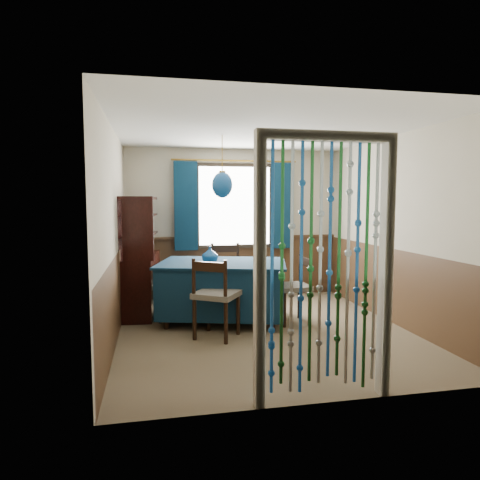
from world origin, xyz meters
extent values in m
plane|color=brown|center=(0.00, 0.00, 0.00)|extent=(4.00, 4.00, 0.00)
plane|color=silver|center=(0.00, 0.00, 2.50)|extent=(4.00, 4.00, 0.00)
plane|color=#B8AE96|center=(0.00, 2.00, 1.25)|extent=(3.60, 0.00, 3.60)
plane|color=#B8AE96|center=(0.00, -2.00, 1.25)|extent=(3.60, 0.00, 3.60)
plane|color=#B8AE96|center=(-1.80, 0.00, 1.25)|extent=(0.00, 4.00, 4.00)
plane|color=#B8AE96|center=(1.80, 0.00, 1.25)|extent=(0.00, 4.00, 4.00)
plane|color=#442C1A|center=(0.00, 1.99, 0.50)|extent=(3.60, 0.00, 3.60)
plane|color=#442C1A|center=(0.00, -1.99, 0.50)|extent=(3.60, 0.00, 3.60)
plane|color=#442C1A|center=(-1.79, 0.00, 0.50)|extent=(0.00, 4.00, 4.00)
plane|color=#442C1A|center=(1.79, 0.00, 0.50)|extent=(0.00, 4.00, 4.00)
cube|color=black|center=(0.00, 1.95, 1.55)|extent=(1.32, 0.12, 1.42)
cube|color=#0A2338|center=(-0.44, 0.53, 0.45)|extent=(1.86, 1.49, 0.66)
cube|color=#0A2338|center=(-0.44, 0.53, 0.80)|extent=(1.93, 1.57, 0.03)
cylinder|color=black|center=(-1.20, 0.30, 0.07)|extent=(0.07, 0.07, 0.14)
cylinder|color=black|center=(0.11, -0.06, 0.07)|extent=(0.07, 0.07, 0.14)
cylinder|color=black|center=(-0.98, 1.11, 0.07)|extent=(0.07, 0.07, 0.14)
cylinder|color=black|center=(0.33, 0.75, 0.07)|extent=(0.07, 0.07, 0.14)
cylinder|color=black|center=(-0.89, -0.21, 0.25)|extent=(0.05, 0.05, 0.49)
cylinder|color=black|center=(-0.55, -0.43, 0.25)|extent=(0.05, 0.05, 0.49)
cylinder|color=black|center=(-0.69, 0.11, 0.25)|extent=(0.05, 0.05, 0.49)
cylinder|color=black|center=(-0.35, -0.11, 0.25)|extent=(0.05, 0.05, 0.49)
cube|color=#5B5549|center=(-0.62, -0.16, 0.52)|extent=(0.65, 0.65, 0.07)
cube|color=black|center=(-0.73, -0.33, 0.89)|extent=(0.38, 0.26, 0.11)
cylinder|color=black|center=(-0.90, -0.22, 0.73)|extent=(0.04, 0.04, 0.48)
cylinder|color=black|center=(-0.56, -0.44, 0.73)|extent=(0.04, 0.04, 0.48)
cylinder|color=black|center=(-0.05, 1.40, 0.25)|extent=(0.05, 0.05, 0.49)
cylinder|color=black|center=(-0.45, 1.43, 0.25)|extent=(0.05, 0.05, 0.49)
cylinder|color=black|center=(-0.08, 1.02, 0.25)|extent=(0.05, 0.05, 0.49)
cylinder|color=black|center=(-0.48, 1.05, 0.25)|extent=(0.05, 0.05, 0.49)
cube|color=#5B5549|center=(-0.27, 1.23, 0.53)|extent=(0.52, 0.50, 0.07)
cube|color=black|center=(-0.25, 1.43, 0.89)|extent=(0.43, 0.07, 0.11)
cylinder|color=black|center=(-0.05, 1.41, 0.74)|extent=(0.04, 0.04, 0.48)
cylinder|color=black|center=(-0.45, 1.44, 0.74)|extent=(0.04, 0.04, 0.48)
cylinder|color=black|center=(-1.43, 1.05, 0.22)|extent=(0.04, 0.04, 0.45)
cylinder|color=black|center=(-1.58, 0.73, 0.22)|extent=(0.04, 0.04, 0.45)
cylinder|color=black|center=(-1.12, 0.90, 0.22)|extent=(0.04, 0.04, 0.45)
cylinder|color=black|center=(-1.28, 0.58, 0.22)|extent=(0.04, 0.04, 0.45)
cube|color=#5B5549|center=(-1.35, 0.81, 0.48)|extent=(0.57, 0.58, 0.06)
cube|color=black|center=(-1.51, 0.89, 0.81)|extent=(0.20, 0.36, 0.10)
cylinder|color=black|center=(-1.43, 1.05, 0.67)|extent=(0.04, 0.04, 0.44)
cylinder|color=black|center=(-1.59, 0.73, 0.67)|extent=(0.04, 0.04, 0.44)
cylinder|color=black|center=(0.65, 0.07, 0.23)|extent=(0.04, 0.04, 0.46)
cylinder|color=black|center=(0.63, 0.44, 0.23)|extent=(0.04, 0.04, 0.46)
cylinder|color=black|center=(0.30, 0.06, 0.23)|extent=(0.04, 0.04, 0.46)
cylinder|color=black|center=(0.28, 0.43, 0.23)|extent=(0.04, 0.04, 0.46)
cube|color=#5B5549|center=(0.46, 0.25, 0.49)|extent=(0.45, 0.47, 0.06)
cube|color=black|center=(0.65, 0.26, 0.82)|extent=(0.06, 0.39, 0.10)
cylinder|color=black|center=(0.66, 0.07, 0.68)|extent=(0.04, 0.04, 0.45)
cylinder|color=black|center=(0.64, 0.44, 0.68)|extent=(0.04, 0.04, 0.45)
cube|color=black|center=(-1.55, 1.20, 0.42)|extent=(0.58, 1.34, 0.85)
cube|color=black|center=(-1.55, 0.58, 1.27)|extent=(0.40, 0.09, 0.85)
cube|color=black|center=(-1.55, 1.82, 1.27)|extent=(0.40, 0.09, 0.85)
cube|color=black|center=(-1.55, 1.20, 1.68)|extent=(0.53, 1.33, 0.04)
cube|color=black|center=(-1.75, 1.20, 1.27)|extent=(0.16, 1.27, 0.85)
cube|color=black|center=(-1.52, 1.20, 1.15)|extent=(0.47, 1.25, 0.02)
cube|color=black|center=(-1.52, 1.20, 1.43)|extent=(0.47, 1.25, 0.02)
cylinder|color=olive|center=(-0.44, 0.53, 2.17)|extent=(0.01, 0.01, 0.65)
ellipsoid|color=navy|center=(-0.44, 0.53, 1.85)|extent=(0.28, 0.28, 0.34)
cylinder|color=olive|center=(-0.44, 0.53, 2.02)|extent=(0.09, 0.09, 0.03)
imported|color=navy|center=(-0.62, 0.43, 0.92)|extent=(0.22, 0.22, 0.21)
imported|color=beige|center=(-1.50, 0.88, 1.18)|extent=(0.26, 0.26, 0.05)
imported|color=beige|center=(-1.50, 1.51, 0.95)|extent=(0.20, 0.20, 0.20)
camera|label=1|loc=(-1.35, -5.14, 1.64)|focal=32.00mm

